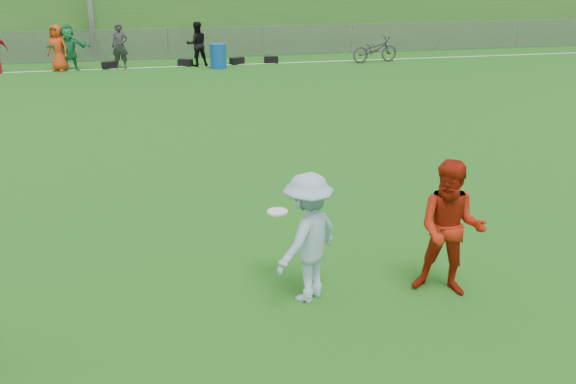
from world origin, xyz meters
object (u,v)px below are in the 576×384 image
object	(u,v)px
player_red_center	(451,229)
player_blue	(308,238)
bicycle	(375,50)
recycling_bin	(218,56)
frisbee	(277,212)

from	to	relation	value
player_red_center	player_blue	distance (m)	1.82
bicycle	player_red_center	bearing A→B (deg)	155.43
player_blue	player_red_center	bearing A→B (deg)	132.09
recycling_bin	player_blue	bearing A→B (deg)	-92.68
player_red_center	frisbee	world-z (taller)	player_red_center
frisbee	bicycle	distance (m)	18.78
recycling_bin	bicycle	bearing A→B (deg)	0.87
player_blue	frisbee	distance (m)	0.67
player_red_center	bicycle	distance (m)	18.86
recycling_bin	bicycle	xyz separation A→B (m)	(6.34, 0.10, 0.05)
player_red_center	player_blue	world-z (taller)	player_red_center
frisbee	bicycle	bearing A→B (deg)	66.66
recycling_bin	bicycle	size ratio (longest dim) A/B	0.48
player_blue	recycling_bin	bearing A→B (deg)	-133.19
frisbee	recycling_bin	distance (m)	17.18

